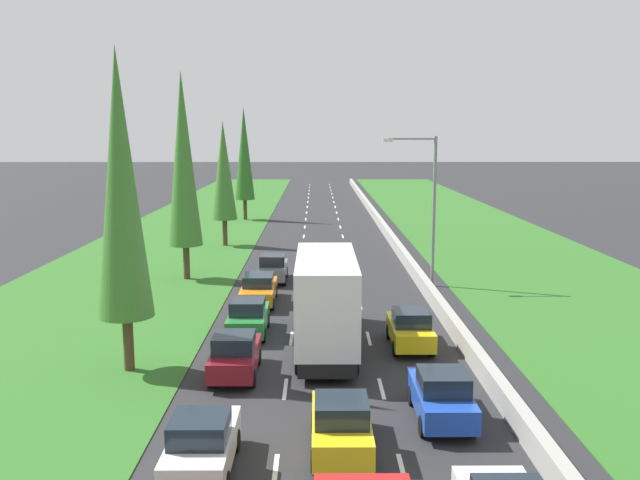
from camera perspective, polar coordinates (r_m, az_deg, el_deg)
ground_plane at (r=62.77m, az=0.25°, el=0.72°), size 300.00×300.00×0.00m
grass_verge_left at (r=63.90m, az=-11.17°, el=0.72°), size 14.00×140.00×0.04m
grass_verge_right at (r=64.52m, az=13.10°, el=0.73°), size 14.00×140.00×0.04m
median_barrier at (r=63.02m, az=5.44°, el=1.11°), size 0.44×120.00×0.85m
lane_markings at (r=62.77m, az=0.25°, el=0.73°), size 3.64×116.00×0.01m
blue_hatchback_right_lane at (r=22.41m, az=10.32°, el=-12.93°), size 1.74×3.90×1.72m
white_hatchback_left_lane at (r=19.25m, az=-10.05°, el=-16.77°), size 1.74×3.90×1.72m
maroon_hatchback_left_lane at (r=26.00m, az=-7.26°, el=-9.69°), size 1.74×3.90×1.72m
green_hatchback_left_lane at (r=30.98m, az=-6.14°, el=-6.57°), size 1.74×3.90×1.72m
yellow_hatchback_centre_lane at (r=20.07m, az=1.81°, el=-15.49°), size 1.74×3.90×1.72m
orange_sedan_left_lane at (r=36.49m, az=-5.24°, el=-4.18°), size 1.82×4.50×1.64m
yellow_hatchback_right_lane at (r=29.30m, az=7.70°, el=-7.52°), size 1.74×3.90×1.72m
grey_hatchback_left_lane at (r=41.79m, az=-4.04°, el=-2.42°), size 1.74×3.90×1.72m
white_box_truck_centre_lane at (r=28.60m, az=0.49°, el=-5.06°), size 2.46×9.40×4.18m
poplar_tree_second at (r=26.16m, az=-16.61°, el=4.49°), size 2.11×2.11×12.39m
poplar_tree_third at (r=42.35m, az=-11.59°, el=6.71°), size 2.12×2.12×12.97m
poplar_tree_fourth at (r=54.74m, az=-8.22°, el=5.84°), size 2.05×2.05×10.16m
poplar_tree_fifth at (r=71.10m, az=-6.48°, el=7.31°), size 2.10×2.10×11.87m
street_light_mast at (r=40.28m, az=9.23°, el=3.38°), size 3.20×0.28×9.00m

